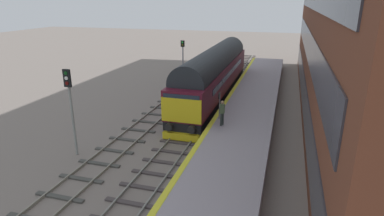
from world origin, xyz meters
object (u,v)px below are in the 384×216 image
signal_post_mid (183,55)px  platform_number_sign (219,102)px  waiting_passenger (222,111)px  diesel_locomotive (215,72)px  signal_post_near (71,102)px

signal_post_mid → platform_number_sign: (7.31, -14.65, -0.47)m
waiting_passenger → diesel_locomotive: bearing=35.3°
signal_post_near → signal_post_mid: signal_post_near is taller
signal_post_near → waiting_passenger: (7.74, 4.47, -1.25)m
diesel_locomotive → platform_number_sign: bearing=-74.9°
waiting_passenger → platform_number_sign: bearing=40.1°
diesel_locomotive → platform_number_sign: size_ratio=10.74×
signal_post_near → platform_number_sign: size_ratio=2.81×
signal_post_near → platform_number_sign: bearing=37.4°
diesel_locomotive → platform_number_sign: (2.04, -7.59, -0.27)m
signal_post_near → waiting_passenger: bearing=30.0°
platform_number_sign → waiting_passenger: bearing=-69.4°
diesel_locomotive → platform_number_sign: diesel_locomotive is taller
platform_number_sign → waiting_passenger: 1.22m
signal_post_mid → diesel_locomotive: bearing=-53.3°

